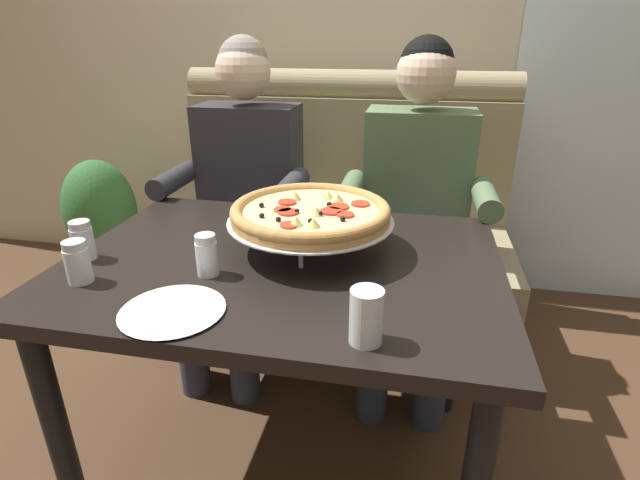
{
  "coord_description": "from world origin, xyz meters",
  "views": [
    {
      "loc": [
        0.32,
        -1.11,
        1.27
      ],
      "look_at": [
        0.1,
        0.02,
        0.78
      ],
      "focal_mm": 26.89,
      "sensor_mm": 36.0,
      "label": 1
    }
  ],
  "objects_px": {
    "booth_bench": "(337,241)",
    "patio_chair": "(555,159)",
    "diner_left": "(242,189)",
    "shaker_oregano": "(78,265)",
    "potted_plant": "(102,219)",
    "dining_table": "(284,289)",
    "plate_near_left": "(172,308)",
    "shaker_parmesan": "(207,258)",
    "pizza": "(311,213)",
    "diner_right": "(416,199)",
    "shaker_pepper_flakes": "(83,243)",
    "drinking_glass": "(366,319)"
  },
  "relations": [
    {
      "from": "booth_bench",
      "to": "patio_chair",
      "type": "xyz_separation_m",
      "value": [
        1.23,
        1.35,
        0.13
      ]
    },
    {
      "from": "diner_left",
      "to": "shaker_oregano",
      "type": "bearing_deg",
      "value": -96.96
    },
    {
      "from": "booth_bench",
      "to": "potted_plant",
      "type": "distance_m",
      "value": 1.25
    },
    {
      "from": "dining_table",
      "to": "shaker_oregano",
      "type": "xyz_separation_m",
      "value": [
        -0.44,
        -0.22,
        0.14
      ]
    },
    {
      "from": "shaker_oregano",
      "to": "plate_near_left",
      "type": "height_order",
      "value": "shaker_oregano"
    },
    {
      "from": "shaker_parmesan",
      "to": "pizza",
      "type": "bearing_deg",
      "value": 42.68
    },
    {
      "from": "booth_bench",
      "to": "pizza",
      "type": "distance_m",
      "value": 0.92
    },
    {
      "from": "plate_near_left",
      "to": "potted_plant",
      "type": "distance_m",
      "value": 1.71
    },
    {
      "from": "shaker_oregano",
      "to": "plate_near_left",
      "type": "distance_m",
      "value": 0.3
    },
    {
      "from": "plate_near_left",
      "to": "dining_table",
      "type": "bearing_deg",
      "value": 62.63
    },
    {
      "from": "diner_right",
      "to": "potted_plant",
      "type": "relative_size",
      "value": 1.82
    },
    {
      "from": "shaker_parmesan",
      "to": "patio_chair",
      "type": "xyz_separation_m",
      "value": [
        1.38,
        2.36,
        -0.25
      ]
    },
    {
      "from": "shaker_oregano",
      "to": "booth_bench",
      "type": "bearing_deg",
      "value": 68.26
    },
    {
      "from": "dining_table",
      "to": "potted_plant",
      "type": "distance_m",
      "value": 1.59
    },
    {
      "from": "plate_near_left",
      "to": "patio_chair",
      "type": "bearing_deg",
      "value": 61.45
    },
    {
      "from": "diner_left",
      "to": "shaker_pepper_flakes",
      "type": "xyz_separation_m",
      "value": [
        -0.17,
        -0.72,
        0.06
      ]
    },
    {
      "from": "diner_right",
      "to": "shaker_pepper_flakes",
      "type": "xyz_separation_m",
      "value": [
        -0.85,
        -0.72,
        0.06
      ]
    },
    {
      "from": "shaker_pepper_flakes",
      "to": "shaker_parmesan",
      "type": "bearing_deg",
      "value": -3.47
    },
    {
      "from": "patio_chair",
      "to": "diner_right",
      "type": "bearing_deg",
      "value": -118.73
    },
    {
      "from": "diner_right",
      "to": "shaker_oregano",
      "type": "bearing_deg",
      "value": -132.86
    },
    {
      "from": "diner_left",
      "to": "diner_right",
      "type": "xyz_separation_m",
      "value": [
        0.68,
        0.0,
        0.0
      ]
    },
    {
      "from": "dining_table",
      "to": "diner_right",
      "type": "height_order",
      "value": "diner_right"
    },
    {
      "from": "shaker_pepper_flakes",
      "to": "drinking_glass",
      "type": "relative_size",
      "value": 0.94
    },
    {
      "from": "pizza",
      "to": "drinking_glass",
      "type": "bearing_deg",
      "value": -64.08
    },
    {
      "from": "booth_bench",
      "to": "potted_plant",
      "type": "bearing_deg",
      "value": 176.79
    },
    {
      "from": "drinking_glass",
      "to": "booth_bench",
      "type": "bearing_deg",
      "value": 101.93
    },
    {
      "from": "booth_bench",
      "to": "drinking_glass",
      "type": "distance_m",
      "value": 1.3
    },
    {
      "from": "shaker_pepper_flakes",
      "to": "patio_chair",
      "type": "distance_m",
      "value": 2.92
    },
    {
      "from": "plate_near_left",
      "to": "shaker_pepper_flakes",
      "type": "bearing_deg",
      "value": 150.06
    },
    {
      "from": "diner_left",
      "to": "diner_right",
      "type": "bearing_deg",
      "value": 0.0
    },
    {
      "from": "booth_bench",
      "to": "patio_chair",
      "type": "bearing_deg",
      "value": 47.79
    },
    {
      "from": "shaker_oregano",
      "to": "plate_near_left",
      "type": "xyz_separation_m",
      "value": [
        0.28,
        -0.09,
        -0.03
      ]
    },
    {
      "from": "patio_chair",
      "to": "potted_plant",
      "type": "bearing_deg",
      "value": -152.66
    },
    {
      "from": "booth_bench",
      "to": "dining_table",
      "type": "bearing_deg",
      "value": -90.0
    },
    {
      "from": "drinking_glass",
      "to": "potted_plant",
      "type": "height_order",
      "value": "drinking_glass"
    },
    {
      "from": "pizza",
      "to": "shaker_pepper_flakes",
      "type": "distance_m",
      "value": 0.6
    },
    {
      "from": "potted_plant",
      "to": "diner_right",
      "type": "bearing_deg",
      "value": -11.95
    },
    {
      "from": "booth_bench",
      "to": "drinking_glass",
      "type": "height_order",
      "value": "booth_bench"
    },
    {
      "from": "diner_left",
      "to": "plate_near_left",
      "type": "bearing_deg",
      "value": -79.03
    },
    {
      "from": "diner_right",
      "to": "patio_chair",
      "type": "height_order",
      "value": "diner_right"
    },
    {
      "from": "booth_bench",
      "to": "shaker_oregano",
      "type": "height_order",
      "value": "booth_bench"
    },
    {
      "from": "pizza",
      "to": "potted_plant",
      "type": "distance_m",
      "value": 1.64
    },
    {
      "from": "booth_bench",
      "to": "patio_chair",
      "type": "distance_m",
      "value": 1.83
    },
    {
      "from": "booth_bench",
      "to": "dining_table",
      "type": "xyz_separation_m",
      "value": [
        0.0,
        -0.89,
        0.23
      ]
    },
    {
      "from": "diner_right",
      "to": "drinking_glass",
      "type": "xyz_separation_m",
      "value": [
        -0.08,
        -0.95,
        0.06
      ]
    },
    {
      "from": "diner_left",
      "to": "shaker_parmesan",
      "type": "bearing_deg",
      "value": -76.23
    },
    {
      "from": "patio_chair",
      "to": "potted_plant",
      "type": "distance_m",
      "value": 2.79
    },
    {
      "from": "diner_left",
      "to": "dining_table",
      "type": "bearing_deg",
      "value": -61.32
    },
    {
      "from": "booth_bench",
      "to": "diner_right",
      "type": "relative_size",
      "value": 1.18
    },
    {
      "from": "shaker_parmesan",
      "to": "potted_plant",
      "type": "xyz_separation_m",
      "value": [
        -1.1,
        1.08,
        -0.38
      ]
    }
  ]
}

